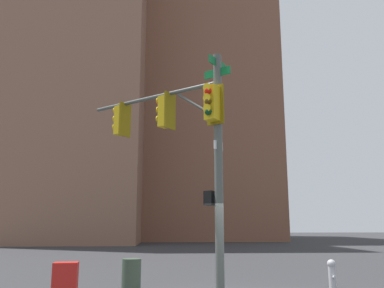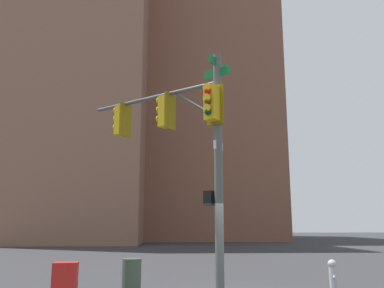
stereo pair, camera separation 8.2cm
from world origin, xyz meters
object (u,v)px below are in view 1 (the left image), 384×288
object	(u,v)px
litter_bin	(131,275)
newspaper_box	(65,285)
signal_pole_assembly	(184,134)
fire_hydrant	(332,273)

from	to	relation	value
litter_bin	newspaper_box	xyz separation A→B (m)	(2.26, -1.37, 0.05)
signal_pole_assembly	newspaper_box	world-z (taller)	signal_pole_assembly
litter_bin	fire_hydrant	bearing A→B (deg)	93.14
fire_hydrant	litter_bin	size ratio (longest dim) A/B	0.92
signal_pole_assembly	fire_hydrant	distance (m)	6.30
signal_pole_assembly	fire_hydrant	size ratio (longest dim) A/B	7.85
signal_pole_assembly	fire_hydrant	world-z (taller)	signal_pole_assembly
fire_hydrant	newspaper_box	bearing A→B (deg)	-70.96
signal_pole_assembly	newspaper_box	xyz separation A→B (m)	(1.57, -2.87, -4.07)
signal_pole_assembly	litter_bin	world-z (taller)	signal_pole_assembly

